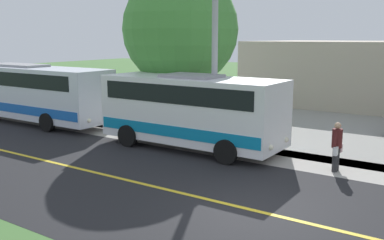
% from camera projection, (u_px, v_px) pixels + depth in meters
% --- Properties ---
extents(ground_plane, '(120.00, 120.00, 0.00)m').
position_uv_depth(ground_plane, '(256.00, 211.00, 11.41)').
color(ground_plane, '#477238').
extents(road_surface, '(8.00, 100.00, 0.01)m').
position_uv_depth(road_surface, '(256.00, 211.00, 11.41)').
color(road_surface, black).
rests_on(road_surface, ground).
extents(sidewalk, '(2.40, 100.00, 0.01)m').
position_uv_depth(sidewalk, '(320.00, 164.00, 15.65)').
color(sidewalk, '#9E9991').
rests_on(sidewalk, ground).
extents(road_centre_line, '(0.16, 100.00, 0.00)m').
position_uv_depth(road_centre_line, '(256.00, 211.00, 11.41)').
color(road_centre_line, gold).
rests_on(road_centre_line, ground).
extents(shuttle_bus_front, '(2.79, 7.59, 2.99)m').
position_uv_depth(shuttle_bus_front, '(192.00, 108.00, 17.62)').
color(shuttle_bus_front, white).
rests_on(shuttle_bus_front, ground).
extents(transit_bus_rear, '(2.66, 12.04, 3.03)m').
position_uv_depth(transit_bus_rear, '(20.00, 89.00, 23.66)').
color(transit_bus_rear, silver).
rests_on(transit_bus_rear, ground).
extents(pedestrian_with_bags, '(0.72, 0.34, 1.67)m').
position_uv_depth(pedestrian_with_bags, '(337.00, 145.00, 14.67)').
color(pedestrian_with_bags, '#262628').
rests_on(pedestrian_with_bags, ground).
extents(pedestrian_waiting, '(0.72, 0.34, 1.62)m').
position_uv_depth(pedestrian_waiting, '(268.00, 133.00, 16.62)').
color(pedestrian_waiting, '#4C1919').
rests_on(pedestrian_waiting, ground).
extents(street_light_pole, '(1.97, 0.24, 8.12)m').
position_uv_depth(street_light_pole, '(213.00, 36.00, 16.91)').
color(street_light_pole, '#9E9EA3').
rests_on(street_light_pole, ground).
extents(tree_curbside, '(5.46, 5.46, 7.53)m').
position_uv_depth(tree_curbside, '(180.00, 30.00, 20.73)').
color(tree_curbside, brown).
rests_on(tree_curbside, ground).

